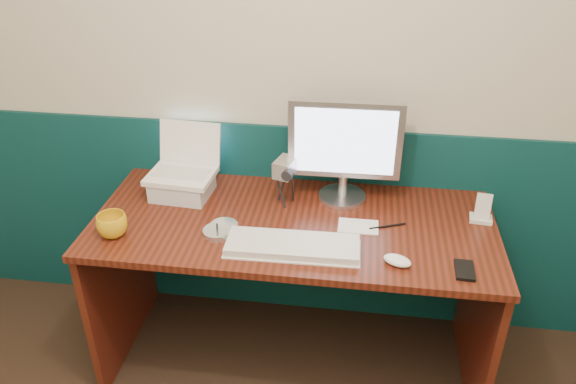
# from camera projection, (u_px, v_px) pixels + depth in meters

# --- Properties ---
(back_wall) EXTENTS (3.50, 0.04, 2.50)m
(back_wall) POSITION_uv_depth(u_px,v_px,m) (303.00, 70.00, 2.30)
(back_wall) COLOR beige
(back_wall) RESTS_ON ground
(wainscot) EXTENTS (3.48, 0.02, 1.00)m
(wainscot) POSITION_uv_depth(u_px,v_px,m) (301.00, 224.00, 2.67)
(wainscot) COLOR #073134
(wainscot) RESTS_ON ground
(desk) EXTENTS (1.60, 0.70, 0.75)m
(desk) POSITION_uv_depth(u_px,v_px,m) (293.00, 294.00, 2.42)
(desk) COLOR #361609
(desk) RESTS_ON ground
(laptop_riser) EXTENTS (0.25, 0.22, 0.08)m
(laptop_riser) POSITION_uv_depth(u_px,v_px,m) (182.00, 186.00, 2.40)
(laptop_riser) COLOR silver
(laptop_riser) RESTS_ON desk
(laptop) EXTENTS (0.29, 0.23, 0.23)m
(laptop) POSITION_uv_depth(u_px,v_px,m) (179.00, 154.00, 2.32)
(laptop) COLOR white
(laptop) RESTS_ON laptop_riser
(monitor) EXTENTS (0.46, 0.14, 0.45)m
(monitor) POSITION_uv_depth(u_px,v_px,m) (345.00, 150.00, 2.28)
(monitor) COLOR #B5B4BA
(monitor) RESTS_ON desk
(keyboard) EXTENTS (0.49, 0.17, 0.03)m
(keyboard) POSITION_uv_depth(u_px,v_px,m) (293.00, 247.00, 2.06)
(keyboard) COLOR white
(keyboard) RESTS_ON desk
(mouse_right) EXTENTS (0.12, 0.09, 0.03)m
(mouse_right) POSITION_uv_depth(u_px,v_px,m) (397.00, 260.00, 1.98)
(mouse_right) COLOR white
(mouse_right) RESTS_ON desk
(mouse_left) EXTENTS (0.12, 0.09, 0.03)m
(mouse_left) POSITION_uv_depth(u_px,v_px,m) (243.00, 234.00, 2.12)
(mouse_left) COLOR white
(mouse_left) RESTS_ON desk
(mug) EXTENTS (0.14, 0.14, 0.09)m
(mug) POSITION_uv_depth(u_px,v_px,m) (112.00, 225.00, 2.12)
(mug) COLOR gold
(mug) RESTS_ON desk
(camcorder) EXTENTS (0.13, 0.16, 0.22)m
(camcorder) POSITION_uv_depth(u_px,v_px,m) (285.00, 180.00, 2.30)
(camcorder) COLOR silver
(camcorder) RESTS_ON desk
(cd_spindle) EXTENTS (0.11, 0.11, 0.02)m
(cd_spindle) POSITION_uv_depth(u_px,v_px,m) (217.00, 232.00, 2.15)
(cd_spindle) COLOR silver
(cd_spindle) RESTS_ON desk
(cd_loose_a) EXTENTS (0.11, 0.11, 0.00)m
(cd_loose_a) POSITION_uv_depth(u_px,v_px,m) (224.00, 225.00, 2.21)
(cd_loose_a) COLOR silver
(cd_loose_a) RESTS_ON desk
(pen) EXTENTS (0.14, 0.06, 0.01)m
(pen) POSITION_uv_depth(u_px,v_px,m) (387.00, 226.00, 2.19)
(pen) COLOR black
(pen) RESTS_ON desk
(papers) EXTENTS (0.16, 0.10, 0.00)m
(papers) POSITION_uv_depth(u_px,v_px,m) (358.00, 226.00, 2.20)
(papers) COLOR white
(papers) RESTS_ON desk
(dock) EXTENTS (0.09, 0.07, 0.02)m
(dock) POSITION_uv_depth(u_px,v_px,m) (481.00, 219.00, 2.23)
(dock) COLOR silver
(dock) RESTS_ON desk
(music_player) EXTENTS (0.06, 0.04, 0.10)m
(music_player) POSITION_uv_depth(u_px,v_px,m) (483.00, 206.00, 2.20)
(music_player) COLOR white
(music_player) RESTS_ON dock
(pda) EXTENTS (0.07, 0.11, 0.01)m
(pda) POSITION_uv_depth(u_px,v_px,m) (465.00, 270.00, 1.95)
(pda) COLOR black
(pda) RESTS_ON desk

